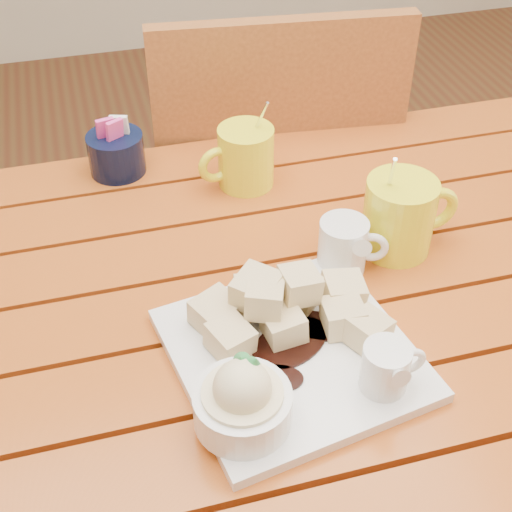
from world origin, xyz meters
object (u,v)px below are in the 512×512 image
object	(u,v)px
coffee_mug_left	(244,156)
coffee_mug_right	(401,215)
dessert_plate	(284,352)
chair_far	(269,193)
table	(262,348)

from	to	relation	value
coffee_mug_left	coffee_mug_right	world-z (taller)	coffee_mug_right
dessert_plate	chair_far	distance (m)	0.72
table	coffee_mug_left	size ratio (longest dim) A/B	8.29
chair_far	coffee_mug_left	bearing A→B (deg)	72.15
coffee_mug_right	coffee_mug_left	bearing A→B (deg)	126.53
table	coffee_mug_left	world-z (taller)	coffee_mug_left
coffee_mug_left	coffee_mug_right	distance (m)	0.27
dessert_plate	chair_far	xyz separation A→B (m)	(0.17, 0.65, -0.25)
coffee_mug_right	chair_far	distance (m)	0.55
coffee_mug_left	chair_far	xyz separation A→B (m)	(0.12, 0.26, -0.27)
coffee_mug_left	chair_far	world-z (taller)	chair_far
dessert_plate	chair_far	bearing A→B (deg)	75.21
dessert_plate	coffee_mug_right	bearing A→B (deg)	38.68
dessert_plate	coffee_mug_right	distance (m)	0.28
dessert_plate	coffee_mug_right	world-z (taller)	coffee_mug_right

